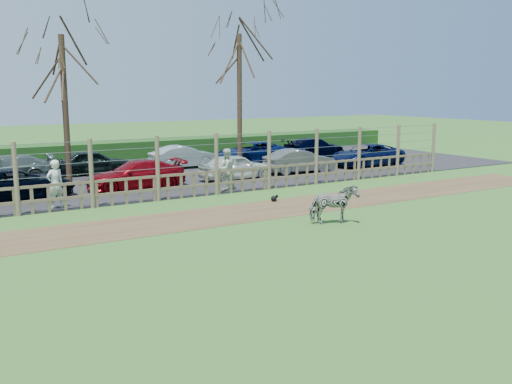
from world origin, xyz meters
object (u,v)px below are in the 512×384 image
car_3 (136,175)px  car_12 (252,152)px  visitor_a (55,184)px  car_6 (367,155)px  car_13 (314,148)px  car_9 (6,169)px  tree_mid (63,73)px  visitor_b (226,169)px  car_2 (16,184)px  car_10 (94,162)px  tree_right (239,69)px  car_5 (300,161)px  car_4 (236,167)px  car_11 (184,157)px  zebra (334,204)px  crow (274,198)px

car_3 → car_12: (8.66, 4.98, 0.00)m
visitor_a → car_6: visitor_a is taller
car_12 → car_13: (4.68, 0.22, 0.00)m
car_9 → car_13: 17.77m
tree_mid → visitor_a: 6.61m
visitor_b → car_3: (-3.15, 2.15, -0.26)m
visitor_b → car_9: visitor_b is taller
car_2 → car_10: 6.78m
tree_mid → car_13: tree_mid is taller
tree_mid → car_9: tree_mid is taller
visitor_b → car_13: bearing=-157.7°
tree_right → visitor_a: (-10.66, -5.52, -4.34)m
car_5 → car_4: bearing=99.5°
car_2 → car_6: size_ratio=1.00×
tree_right → car_9: size_ratio=1.78×
car_6 → car_10: bearing=-109.6°
tree_mid → car_6: 16.23m
car_4 → car_6: (8.56, 0.48, 0.00)m
visitor_b → car_10: visitor_b is taller
car_4 → car_11: size_ratio=0.97×
tree_mid → zebra: (5.30, -11.92, -4.24)m
car_4 → car_3: bearing=86.2°
crow → visitor_a: bearing=158.7°
car_3 → tree_mid: bearing=-138.6°
visitor_b → car_11: 7.27m
zebra → car_6: 14.11m
tree_mid → car_4: tree_mid is taller
tree_right → car_10: size_ratio=2.09×
car_3 → car_12: size_ratio=0.96×
car_9 → car_11: bearing=96.7°
car_3 → car_9: size_ratio=1.00×
car_12 → car_10: bearing=-98.4°
visitor_a → car_12: size_ratio=0.40×
crow → car_5: (5.08, 5.45, 0.52)m
visitor_a → car_10: 8.29m
car_11 → car_2: bearing=118.9°
car_10 → car_6: bearing=-103.0°
zebra → car_13: 17.68m
car_2 → car_9: 4.83m
tree_mid → crow: (5.70, -7.90, -4.74)m
visitor_a → car_4: (8.62, 2.35, -0.26)m
car_10 → car_11: 4.78m
crow → car_3: size_ratio=0.07×
car_2 → car_10: bearing=-46.3°
tree_mid → car_13: size_ratio=1.65×
car_4 → car_12: (3.85, 4.97, 0.00)m
zebra → car_12: (5.51, 14.22, 0.01)m
car_5 → car_13: (4.70, 4.97, 0.00)m
tree_mid → car_4: size_ratio=1.94×
tree_mid → visitor_b: size_ratio=3.96×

